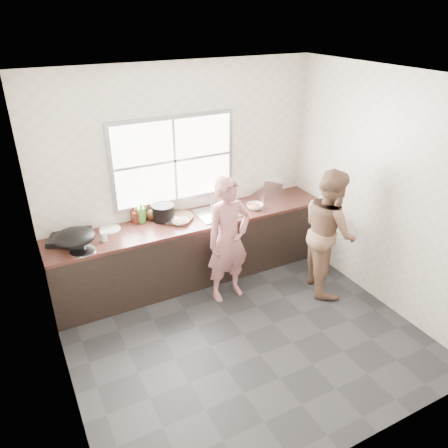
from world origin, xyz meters
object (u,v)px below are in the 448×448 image
wok (75,237)px  bowl_mince (180,222)px  black_pot (163,213)px  pot_lid_left (83,251)px  glass_jar (104,237)px  dish_rack (266,185)px  woman (228,244)px  bowl_crabs (255,207)px  burner (69,237)px  plate_food (110,229)px  bottle_brown_short (152,213)px  cutting_board (177,218)px  bowl_held (218,219)px  bottle_green (141,212)px  bottle_brown_tall (136,215)px  person_side (329,231)px  pot_lid_right (111,228)px

wok → bowl_mince: bearing=1.8°
black_pot → pot_lid_left: (-1.05, -0.33, -0.09)m
glass_jar → dish_rack: size_ratio=0.27×
woman → bowl_crabs: woman is taller
burner → pot_lid_left: burner is taller
plate_food → bottle_brown_short: (0.55, 0.05, 0.08)m
burner → wok: 0.28m
black_pot → burner: bearing=179.0°
woman → cutting_board: (-0.38, 0.64, 0.15)m
bowl_held → wok: wok is taller
bottle_green → black_pot: bearing=-12.1°
bowl_mince → bottle_brown_tall: bearing=148.5°
woman → person_side: (1.18, -0.39, 0.06)m
bowl_held → bottle_green: (-0.83, 0.41, 0.10)m
plate_food → bottle_green: bearing=3.0°
cutting_board → dish_rack: 1.41m
person_side → wok: person_side is taller
woman → cutting_board: bearing=116.6°
woman → bowl_held: size_ratio=6.59×
plate_food → pot_lid_left: plate_food is taller
burner → pot_lid_right: (0.48, 0.07, -0.03)m
wok → pot_lid_left: 0.17m
black_pot → bottle_brown_short: (-0.12, 0.08, -0.01)m
dish_rack → woman: bearing=-157.2°
cutting_board → bottle_brown_short: bearing=152.5°
burner → bottle_brown_short: bearing=3.7°
bowl_held → bottle_green: 0.93m
cutting_board → bottle_brown_short: size_ratio=2.27×
pot_lid_right → woman: bearing=-33.5°
bottle_brown_short → burner: 1.01m
bottle_brown_tall → bottle_brown_short: (0.20, 0.00, -0.01)m
bowl_mince → dish_rack: (1.41, 0.28, 0.12)m
pot_lid_right → glass_jar: bearing=-117.6°
woman → bottle_green: 1.13m
bowl_crabs → bowl_held: size_ratio=0.79×
person_side → glass_jar: 2.66m
bottle_brown_tall → pot_lid_right: (-0.32, 0.00, -0.10)m
burner → bowl_crabs: bearing=-6.5°
pot_lid_right → cutting_board: bearing=-10.1°
cutting_board → glass_jar: (-0.94, -0.14, 0.03)m
pot_lid_right → bottle_green: bearing=-4.2°
bowl_mince → bowl_crabs: size_ratio=1.15×
black_pot → dish_rack: dish_rack is taller
wok → dish_rack: (2.65, 0.32, 0.00)m
bottle_green → pot_lid_right: bottle_green is taller
bowl_crabs → bottle_brown_tall: 1.53m
bowl_mince → wok: bearing=-178.2°
bowl_crabs → wok: wok is taller
person_side → wok: size_ratio=3.59×
pot_lid_left → pot_lid_right: 0.58m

